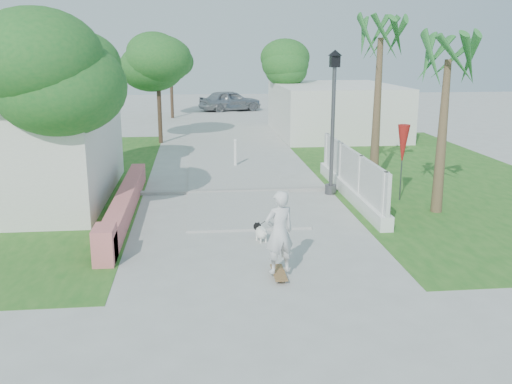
{
  "coord_description": "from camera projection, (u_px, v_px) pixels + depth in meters",
  "views": [
    {
      "loc": [
        -1.28,
        -11.63,
        4.52
      ],
      "look_at": [
        0.12,
        1.69,
        1.1
      ],
      "focal_mm": 40.0,
      "sensor_mm": 36.0,
      "label": 1
    }
  ],
  "objects": [
    {
      "name": "palm_near",
      "position": [
        448.0,
        69.0,
        15.11
      ],
      "size": [
        1.8,
        1.8,
        4.7
      ],
      "color": "brown",
      "rests_on": "ground"
    },
    {
      "name": "tree_path_right",
      "position": [
        277.0,
        66.0,
        31.17
      ],
      "size": [
        3.0,
        3.0,
        4.79
      ],
      "color": "#4C3826",
      "rests_on": "ground"
    },
    {
      "name": "street_lamp",
      "position": [
        333.0,
        117.0,
        17.45
      ],
      "size": [
        0.44,
        0.44,
        4.44
      ],
      "color": "#59595E",
      "rests_on": "ground"
    },
    {
      "name": "bollard",
      "position": [
        235.0,
        152.0,
        21.97
      ],
      "size": [
        0.14,
        0.14,
        1.09
      ],
      "color": "white",
      "rests_on": "ground"
    },
    {
      "name": "lattice_fence",
      "position": [
        351.0,
        180.0,
        17.49
      ],
      "size": [
        0.35,
        7.0,
        1.5
      ],
      "color": "white",
      "rests_on": "ground"
    },
    {
      "name": "dog",
      "position": [
        261.0,
        232.0,
        13.62
      ],
      "size": [
        0.42,
        0.6,
        0.43
      ],
      "rotation": [
        0.0,
        0.0,
        0.34
      ],
      "color": "white",
      "rests_on": "ground"
    },
    {
      "name": "patio_umbrella",
      "position": [
        403.0,
        145.0,
        16.86
      ],
      "size": [
        0.36,
        0.36,
        2.3
      ],
      "color": "#59595E",
      "rests_on": "ground"
    },
    {
      "name": "parked_car",
      "position": [
        230.0,
        101.0,
        40.97
      ],
      "size": [
        4.78,
        3.28,
        1.51
      ],
      "primitive_type": "imported",
      "rotation": [
        0.0,
        0.0,
        1.95
      ],
      "color": "#AAADB2",
      "rests_on": "ground"
    },
    {
      "name": "building_right",
      "position": [
        334.0,
        110.0,
        30.09
      ],
      "size": [
        6.0,
        8.0,
        2.6
      ],
      "primitive_type": "cube",
      "color": "silver",
      "rests_on": "ground"
    },
    {
      "name": "pink_wall",
      "position": [
        124.0,
        207.0,
        15.47
      ],
      "size": [
        0.45,
        8.2,
        0.8
      ],
      "color": "#DE7271",
      "rests_on": "ground"
    },
    {
      "name": "curb",
      "position": [
        238.0,
        191.0,
        18.23
      ],
      "size": [
        6.5,
        0.25,
        0.1
      ],
      "primitive_type": "cube",
      "color": "#999993",
      "rests_on": "ground"
    },
    {
      "name": "ground",
      "position": [
        258.0,
        260.0,
        12.46
      ],
      "size": [
        90.0,
        90.0,
        0.0
      ],
      "primitive_type": "plane",
      "color": "#B7B7B2",
      "rests_on": "ground"
    },
    {
      "name": "grass_right",
      "position": [
        424.0,
        174.0,
        20.88
      ],
      "size": [
        8.0,
        20.0,
        0.01
      ],
      "primitive_type": "cube",
      "color": "#23601E",
      "rests_on": "ground"
    },
    {
      "name": "grass_left",
      "position": [
        29.0,
        183.0,
        19.45
      ],
      "size": [
        8.0,
        20.0,
        0.01
      ],
      "primitive_type": "cube",
      "color": "#23601E",
      "rests_on": "ground"
    },
    {
      "name": "tree_path_left",
      "position": [
        158.0,
        62.0,
        26.61
      ],
      "size": [
        3.4,
        3.4,
        5.23
      ],
      "color": "#4C3826",
      "rests_on": "ground"
    },
    {
      "name": "tree_left_mid",
      "position": [
        70.0,
        78.0,
        19.21
      ],
      "size": [
        3.2,
        3.2,
        4.85
      ],
      "color": "#4C3826",
      "rests_on": "ground"
    },
    {
      "name": "palm_far",
      "position": [
        380.0,
        48.0,
        18.08
      ],
      "size": [
        1.8,
        1.8,
        5.3
      ],
      "color": "brown",
      "rests_on": "ground"
    },
    {
      "name": "tree_path_far",
      "position": [
        171.0,
        58.0,
        36.26
      ],
      "size": [
        3.2,
        3.2,
        5.17
      ],
      "color": "#4C3826",
      "rests_on": "ground"
    },
    {
      "name": "skateboarder",
      "position": [
        272.0,
        229.0,
        11.8
      ],
      "size": [
        0.72,
        2.88,
        1.8
      ],
      "rotation": [
        0.0,
        0.0,
        3.48
      ],
      "color": "olive",
      "rests_on": "ground"
    },
    {
      "name": "tree_left_near",
      "position": [
        63.0,
        76.0,
        13.93
      ],
      "size": [
        3.6,
        3.6,
        5.28
      ],
      "color": "#4C3826",
      "rests_on": "ground"
    },
    {
      "name": "path_strip",
      "position": [
        219.0,
        130.0,
        31.72
      ],
      "size": [
        3.2,
        36.0,
        0.06
      ],
      "primitive_type": "cube",
      "color": "#B7B7B2",
      "rests_on": "ground"
    }
  ]
}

